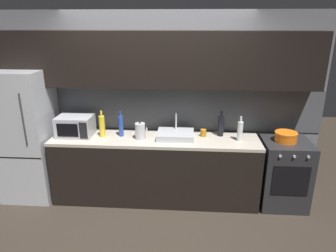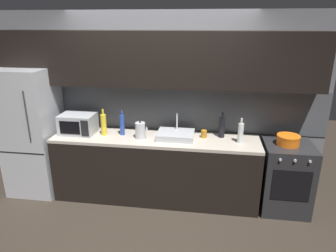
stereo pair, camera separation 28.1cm
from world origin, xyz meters
TOP-DOWN VIEW (x-y plane):
  - ground_plane at (0.00, 0.00)m, footprint 10.00×10.00m
  - back_wall at (0.00, 1.20)m, footprint 4.48×0.44m
  - counter_run at (0.00, 0.90)m, footprint 2.74×0.60m
  - refrigerator at (-1.75, 0.90)m, footprint 0.68×0.69m
  - oven_range at (1.71, 0.90)m, footprint 0.60×0.62m
  - microwave at (-1.07, 0.92)m, footprint 0.46×0.35m
  - sink_basin at (0.27, 0.93)m, footprint 0.48×0.38m
  - kettle at (-0.19, 0.86)m, footprint 0.17×0.13m
  - wine_bottle_dark at (0.87, 1.05)m, footprint 0.08×0.08m
  - wine_bottle_yellow at (-0.70, 0.91)m, footprint 0.08×0.08m
  - wine_bottle_blue at (-0.46, 0.95)m, footprint 0.06×0.06m
  - wine_bottle_clear at (1.10, 0.89)m, footprint 0.07×0.07m
  - mug_amber at (0.64, 1.01)m, footprint 0.08×0.08m
  - cooking_pot at (1.68, 0.90)m, footprint 0.28×0.28m

SIDE VIEW (x-z plane):
  - ground_plane at x=0.00m, z-range 0.00..0.00m
  - counter_run at x=0.00m, z-range 0.00..0.90m
  - oven_range at x=1.71m, z-range 0.00..0.90m
  - refrigerator at x=-1.75m, z-range 0.00..1.78m
  - sink_basin at x=0.27m, z-range 0.79..1.09m
  - mug_amber at x=0.64m, z-range 0.90..1.00m
  - cooking_pot at x=1.68m, z-range 0.90..1.02m
  - kettle at x=-0.19m, z-range 0.89..1.13m
  - wine_bottle_clear at x=1.10m, z-range 0.87..1.20m
  - microwave at x=-1.07m, z-range 0.90..1.17m
  - wine_bottle_dark at x=0.87m, z-range 0.87..1.21m
  - wine_bottle_blue at x=-0.46m, z-range 0.87..1.21m
  - wine_bottle_yellow at x=-0.70m, z-range 0.87..1.23m
  - back_wall at x=0.00m, z-range 0.30..2.80m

